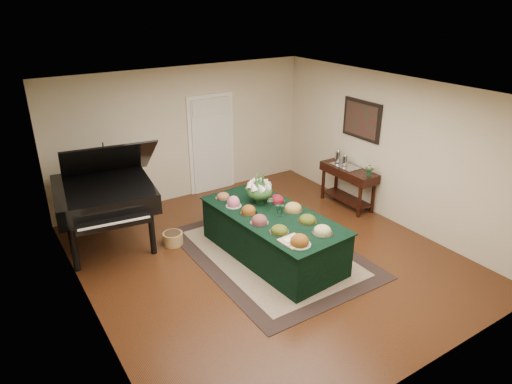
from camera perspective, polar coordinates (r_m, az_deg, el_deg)
ground at (r=7.58m, az=1.24°, el=-8.06°), size 6.00×6.00×0.00m
area_rug at (r=7.68m, az=1.89°, el=-7.56°), size 2.38×3.34×0.01m
kitchen_doorway at (r=9.78m, az=-5.57°, el=5.88°), size 1.05×0.07×2.10m
buffet_table at (r=7.42m, az=2.04°, el=-5.39°), size 1.37×2.59×0.76m
food_platters at (r=7.23m, az=2.14°, el=-2.43°), size 1.02×2.32×0.14m
cutting_board at (r=6.49m, az=4.58°, el=-5.89°), size 0.36×0.36×0.10m
green_goblets at (r=7.27m, az=2.44°, el=-1.94°), size 0.12×0.39×0.18m
floral_centerpiece at (r=7.53m, az=0.47°, el=0.45°), size 0.44×0.44×0.44m
grand_piano at (r=7.94m, az=-18.43°, el=-0.12°), size 1.85×2.02×1.87m
wicker_basket at (r=8.01m, az=-10.33°, el=-5.75°), size 0.34×0.34×0.21m
mahogany_sideboard at (r=9.28m, az=11.47°, el=1.89°), size 0.45×1.25×0.81m
tea_service at (r=9.32m, az=10.72°, el=4.03°), size 0.34×0.58×0.30m
pink_bouquet at (r=8.82m, az=14.01°, el=2.86°), size 0.18×0.18×0.24m
wall_painting at (r=9.09m, az=13.07°, el=8.78°), size 0.05×0.95×0.75m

